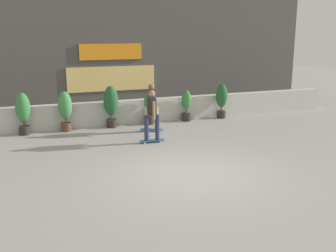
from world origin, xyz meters
TOP-DOWN VIEW (x-y plane):
  - ground_plane at (0.00, 0.00)m, footprint 48.00×48.00m
  - planter_wall at (0.00, 6.00)m, footprint 18.00×0.40m
  - building_backdrop at (0.00, 10.00)m, footprint 20.00×2.08m
  - potted_plant_0 at (-3.78, 5.55)m, footprint 0.49×0.49m
  - potted_plant_1 at (-2.37, 5.55)m, footprint 0.48×0.48m
  - potted_plant_2 at (-0.72, 5.55)m, footprint 0.54×0.54m
  - potted_plant_3 at (0.75, 5.55)m, footprint 0.38×0.38m
  - potted_plant_4 at (2.31, 5.55)m, footprint 0.38×0.38m
  - potted_plant_5 at (3.87, 5.55)m, footprint 0.46×0.46m
  - skater_mid_plaza at (0.04, 3.05)m, footprint 0.81×0.56m
  - skater_by_wall_right at (0.49, 4.46)m, footprint 0.81×0.52m

SIDE VIEW (x-z plane):
  - ground_plane at x=0.00m, z-range 0.00..0.00m
  - planter_wall at x=0.00m, z-range 0.00..0.90m
  - potted_plant_3 at x=0.75m, z-range 0.04..1.27m
  - potted_plant_4 at x=2.31m, z-range 0.05..1.27m
  - potted_plant_5 at x=3.87m, z-range 0.10..1.50m
  - potted_plant_1 at x=-2.37m, z-range 0.11..1.54m
  - potted_plant_0 at x=-3.78m, z-range 0.11..1.57m
  - potted_plant_2 at x=-0.72m, z-range 0.13..1.68m
  - skater_mid_plaza at x=0.04m, z-range 0.09..1.79m
  - skater_by_wall_right at x=0.49m, z-range 0.09..1.79m
  - building_backdrop at x=0.00m, z-range 0.00..6.50m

